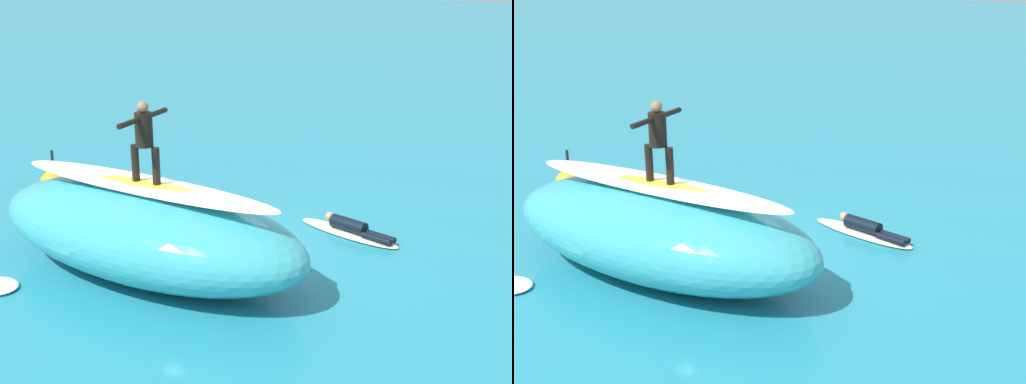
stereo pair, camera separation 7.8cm
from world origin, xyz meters
The scene contains 9 objects.
ground_plane centered at (0.00, 0.00, 0.00)m, with size 120.00×120.00×0.00m, color teal.
wave_crest centered at (0.78, 1.57, 0.85)m, with size 6.47×2.75×1.69m, color teal.
wave_foam_lip centered at (0.78, 1.57, 1.73)m, with size 5.50×0.96×0.08m, color white.
surfboard_riding centered at (0.72, 1.57, 1.74)m, with size 2.29×0.46×0.10m, color yellow.
surfer_riding centered at (0.72, 1.57, 2.63)m, with size 0.58×1.37×1.45m.
surfboard_paddling centered at (-1.74, -1.93, 0.04)m, with size 2.39×0.54×0.08m, color #EAE5C6.
surfer_paddling centered at (-1.86, -1.90, 0.21)m, with size 1.64×0.62×0.30m.
buoy_marker centered at (5.16, -0.68, 0.35)m, with size 0.69×0.69×1.17m.
foam_patch_mid centered at (-0.25, 0.37, 0.05)m, with size 0.56×0.38×0.10m, color white.
Camera 1 is at (-6.75, 11.24, 5.88)m, focal length 51.06 mm.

